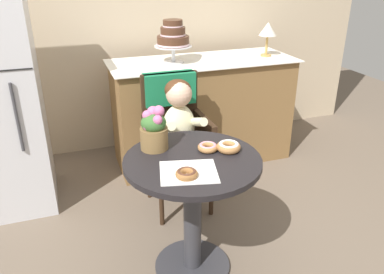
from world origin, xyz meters
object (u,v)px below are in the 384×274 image
Objects in this scene: wicker_chair at (174,120)px; donut_mid at (187,173)px; cafe_table at (192,193)px; donut_side at (229,146)px; tiered_cake_stand at (173,37)px; table_lamp at (268,30)px; donut_front at (208,147)px; flower_vase at (154,129)px; seated_child at (181,123)px.

donut_mid is at bearing -108.12° from wicker_chair.
donut_side reaches higher than cafe_table.
table_lamp is (0.82, -0.04, 0.01)m from tiered_cake_stand.
donut_mid is at bearing -130.47° from donut_front.
tiered_cake_stand is (0.08, 1.28, 0.36)m from donut_side.
tiered_cake_stand reaches higher than donut_mid.
wicker_chair is at bearing 76.99° from donut_mid.
donut_front is 0.38× the size of table_lamp.
donut_front is 0.85× the size of donut_side.
flower_vase is (-0.26, 0.12, 0.09)m from donut_front.
donut_mid is 1.56m from tiered_cake_stand.
tiered_cake_stand is (0.19, 1.24, 0.36)m from donut_front.
seated_child is 2.55× the size of table_lamp.
wicker_chair is at bearing 89.15° from donut_front.
donut_front is (0.11, 0.06, 0.23)m from cafe_table.
donut_mid is 1.91m from table_lamp.
seated_child is (0.12, 0.57, 0.17)m from cafe_table.
flower_vase reaches higher than donut_side.
flower_vase is (-0.27, -0.55, 0.19)m from wicker_chair.
flower_vase is at bearing 155.63° from donut_front.
seated_child is 3.00× the size of flower_vase.
cafe_table is 0.40m from flower_vase.
tiered_cake_stand is at bearing 75.35° from donut_mid.
donut_side is at bearing -21.02° from donut_front.
flower_vase is at bearing 156.56° from donut_side.
donut_front is at bearing 158.98° from donut_side.
tiered_cake_stand is (0.18, 0.73, 0.42)m from seated_child.
seated_child reaches higher than donut_side.
cafe_table is at bearing -174.21° from donut_side.
tiered_cake_stand is at bearing 76.35° from seated_child.
donut_side is 1.33m from tiered_cake_stand.
table_lamp is (1.21, 1.43, 0.38)m from donut_mid.
cafe_table is 0.30m from donut_mid.
wicker_chair is at bearing -107.17° from tiered_cake_stand.
seated_child is at bearing -145.28° from table_lamp.
table_lamp is at bearing 53.93° from donut_side.
donut_mid is 0.44× the size of flower_vase.
cafe_table is at bearing -150.40° from donut_front.
donut_mid reaches higher than cafe_table.
donut_mid is 0.36m from donut_side.
donut_front is at bearing -91.11° from seated_child.
cafe_table is at bearing -102.80° from tiered_cake_stand.
donut_side is 0.38× the size of tiered_cake_stand.
seated_child is 6.78× the size of donut_mid.
seated_child is at bearing -103.65° from tiered_cake_stand.
donut_front is 0.11m from donut_side.
cafe_table is at bearing -49.42° from flower_vase.
tiered_cake_stand reaches higher than donut_front.
donut_front is 0.45× the size of flower_vase.
flower_vase is 0.72× the size of tiered_cake_stand.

